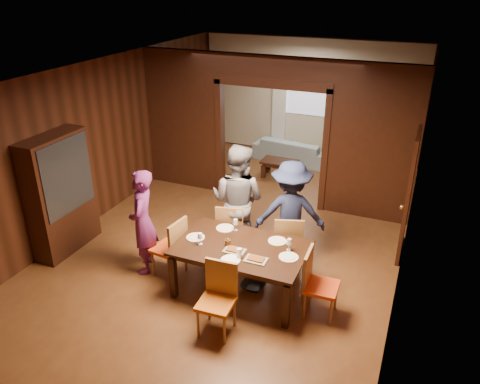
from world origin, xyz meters
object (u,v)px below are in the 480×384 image
at_px(dining_table, 241,269).
at_px(chair_right, 322,285).
at_px(coffee_table, 279,169).
at_px(chair_far_l, 231,229).
at_px(person_purple, 143,222).
at_px(person_grey, 238,201).
at_px(person_navy, 290,213).
at_px(chair_near, 216,301).
at_px(sofa, 294,150).
at_px(chair_far_r, 288,242).
at_px(hutch, 61,194).
at_px(chair_left, 168,247).

distance_m(dining_table, chair_right, 1.20).
xyz_separation_m(coffee_table, chair_far_l, (0.30, -3.40, 0.28)).
relative_size(person_purple, person_grey, 0.88).
xyz_separation_m(person_navy, coffee_table, (-1.21, 3.18, -0.66)).
relative_size(chair_right, chair_near, 1.00).
height_order(person_purple, chair_near, person_purple).
relative_size(sofa, coffee_table, 2.44).
relative_size(chair_right, chair_far_r, 1.00).
relative_size(person_purple, hutch, 0.84).
bearing_deg(chair_far_l, person_grey, -126.38).
bearing_deg(chair_left, chair_near, 61.04).
distance_m(sofa, coffee_table, 1.10).
bearing_deg(coffee_table, chair_right, -65.04).
relative_size(chair_right, chair_far_l, 1.00).
relative_size(dining_table, chair_far_r, 1.90).
bearing_deg(person_navy, sofa, -93.82).
height_order(chair_left, chair_far_l, same).
relative_size(person_purple, person_navy, 0.97).
xyz_separation_m(person_purple, person_navy, (1.99, 1.10, 0.02)).
xyz_separation_m(chair_left, chair_right, (2.38, -0.05, 0.00)).
xyz_separation_m(sofa, chair_left, (-0.38, -5.36, 0.20)).
relative_size(chair_left, chair_near, 1.00).
distance_m(person_purple, chair_left, 0.54).
relative_size(chair_left, chair_far_l, 1.00).
height_order(coffee_table, chair_right, chair_right).
distance_m(person_navy, hutch, 3.73).
height_order(chair_left, hutch, hutch).
xyz_separation_m(sofa, coffee_table, (-0.01, -1.09, -0.09)).
xyz_separation_m(person_navy, chair_far_l, (-0.91, -0.22, -0.37)).
bearing_deg(chair_near, hutch, 161.37).
relative_size(person_grey, chair_left, 1.95).
xyz_separation_m(chair_right, chair_near, (-1.16, -0.85, 0.00)).
xyz_separation_m(chair_left, chair_far_r, (1.64, 0.84, 0.00)).
bearing_deg(person_navy, coffee_table, -88.65).
bearing_deg(chair_far_l, dining_table, 107.12).
relative_size(chair_right, hutch, 0.48).
bearing_deg(sofa, chair_far_r, 113.09).
height_order(chair_far_r, chair_near, same).
bearing_deg(person_navy, chair_near, 60.29).
relative_size(person_purple, chair_left, 1.72).
relative_size(chair_far_r, hutch, 0.48).
bearing_deg(chair_far_r, chair_far_l, -19.94).
relative_size(person_navy, chair_far_l, 1.77).
height_order(person_grey, chair_left, person_grey).
relative_size(dining_table, chair_left, 1.90).
bearing_deg(chair_left, coffee_table, -177.71).
bearing_deg(hutch, dining_table, 0.17).
xyz_separation_m(dining_table, chair_near, (0.04, -0.92, 0.10)).
distance_m(person_navy, chair_near, 2.05).
bearing_deg(coffee_table, person_navy, -69.16).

